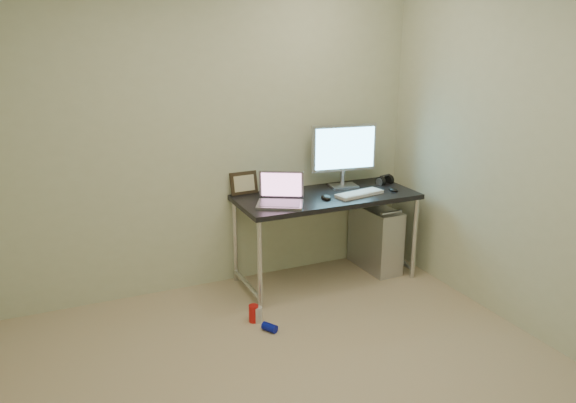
# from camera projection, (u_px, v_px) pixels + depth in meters

# --- Properties ---
(floor) EXTENTS (3.50, 3.50, 0.00)m
(floor) POSITION_uv_depth(u_px,v_px,m) (306.00, 399.00, 3.23)
(floor) COLOR tan
(floor) RESTS_ON ground
(wall_back) EXTENTS (3.50, 0.02, 2.50)m
(wall_back) POSITION_uv_depth(u_px,v_px,m) (210.00, 136.00, 4.39)
(wall_back) COLOR beige
(wall_back) RESTS_ON ground
(wall_right) EXTENTS (0.02, 3.50, 2.50)m
(wall_right) POSITION_uv_depth(u_px,v_px,m) (556.00, 160.00, 3.55)
(wall_right) COLOR beige
(wall_right) RESTS_ON ground
(desk) EXTENTS (1.48, 0.65, 0.75)m
(desk) POSITION_uv_depth(u_px,v_px,m) (326.00, 205.00, 4.62)
(desk) COLOR black
(desk) RESTS_ON ground
(tower_computer) EXTENTS (0.25, 0.54, 0.60)m
(tower_computer) POSITION_uv_depth(u_px,v_px,m) (375.00, 238.00, 4.97)
(tower_computer) COLOR #B3B3B9
(tower_computer) RESTS_ON ground
(cable_a) EXTENTS (0.01, 0.16, 0.69)m
(cable_a) POSITION_uv_depth(u_px,v_px,m) (357.00, 218.00, 5.12)
(cable_a) COLOR black
(cable_a) RESTS_ON ground
(cable_b) EXTENTS (0.02, 0.11, 0.71)m
(cable_b) POSITION_uv_depth(u_px,v_px,m) (367.00, 220.00, 5.14)
(cable_b) COLOR black
(cable_b) RESTS_ON ground
(can_red) EXTENTS (0.07, 0.07, 0.13)m
(can_red) POSITION_uv_depth(u_px,v_px,m) (254.00, 313.00, 4.08)
(can_red) COLOR red
(can_red) RESTS_ON ground
(can_white) EXTENTS (0.08, 0.08, 0.12)m
(can_white) POSITION_uv_depth(u_px,v_px,m) (258.00, 314.00, 4.08)
(can_white) COLOR silver
(can_white) RESTS_ON ground
(can_blue) EXTENTS (0.11, 0.12, 0.06)m
(can_blue) POSITION_uv_depth(u_px,v_px,m) (270.00, 327.00, 3.96)
(can_blue) COLOR #0A139F
(can_blue) RESTS_ON ground
(laptop) EXTENTS (0.44, 0.42, 0.24)m
(laptop) POSITION_uv_depth(u_px,v_px,m) (281.00, 197.00, 4.34)
(laptop) COLOR #B4B3BA
(laptop) RESTS_ON desk
(monitor) EXTENTS (0.57, 0.20, 0.54)m
(monitor) POSITION_uv_depth(u_px,v_px,m) (344.00, 151.00, 4.74)
(monitor) COLOR #B4B3BA
(monitor) RESTS_ON desk
(keyboard) EXTENTS (0.43, 0.21, 0.03)m
(keyboard) POSITION_uv_depth(u_px,v_px,m) (359.00, 194.00, 4.58)
(keyboard) COLOR silver
(keyboard) RESTS_ON desk
(mouse_right) EXTENTS (0.07, 0.10, 0.03)m
(mouse_right) POSITION_uv_depth(u_px,v_px,m) (393.00, 189.00, 4.70)
(mouse_right) COLOR black
(mouse_right) RESTS_ON desk
(mouse_left) EXTENTS (0.10, 0.14, 0.04)m
(mouse_left) POSITION_uv_depth(u_px,v_px,m) (326.00, 196.00, 4.48)
(mouse_left) COLOR black
(mouse_left) RESTS_ON desk
(headphones) EXTENTS (0.17, 0.10, 0.10)m
(headphones) POSITION_uv_depth(u_px,v_px,m) (385.00, 181.00, 4.93)
(headphones) COLOR black
(headphones) RESTS_ON desk
(picture_frame) EXTENTS (0.24, 0.08, 0.19)m
(picture_frame) POSITION_uv_depth(u_px,v_px,m) (244.00, 183.00, 4.59)
(picture_frame) COLOR black
(picture_frame) RESTS_ON desk
(webcam) EXTENTS (0.04, 0.04, 0.12)m
(webcam) POSITION_uv_depth(u_px,v_px,m) (265.00, 182.00, 4.63)
(webcam) COLOR silver
(webcam) RESTS_ON desk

